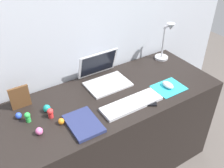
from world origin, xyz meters
TOP-DOWN VIEW (x-y plane):
  - ground_plane at (0.00, 0.00)m, footprint 6.00×6.00m
  - back_wall at (0.00, 0.35)m, footprint 2.76×0.05m
  - desk at (0.00, 0.00)m, footprint 1.56×0.61m
  - laptop at (0.06, 0.17)m, footprint 0.30×0.27m
  - keyboard at (0.07, -0.15)m, footprint 0.41×0.13m
  - mousepad at (0.40, -0.14)m, footprint 0.21×0.17m
  - mouse at (0.40, -0.13)m, footprint 0.06×0.10m
  - cell_phone at (0.21, -0.18)m, footprint 0.12×0.14m
  - desk_lamp at (0.64, 0.18)m, footprint 0.11×0.14m
  - notebook_pad at (-0.27, -0.15)m, footprint 0.17×0.24m
  - picture_frame at (-0.52, 0.20)m, footprint 0.12×0.02m
  - toy_figurine_teal at (-0.40, 0.07)m, footprint 0.05×0.05m
  - toy_figurine_red at (-0.40, 0.01)m, footprint 0.04×0.04m
  - toy_figurine_blue at (-0.57, 0.10)m, footprint 0.04×0.04m
  - toy_figurine_green at (-0.53, 0.05)m, footprint 0.03×0.03m
  - toy_figurine_orange at (-0.37, -0.08)m, footprint 0.04×0.04m
  - toy_figurine_pink at (-0.50, -0.09)m, footprint 0.04×0.04m

SIDE VIEW (x-z plane):
  - ground_plane at x=0.00m, z-range 0.00..0.00m
  - desk at x=0.00m, z-range 0.00..0.74m
  - mousepad at x=0.40m, z-range 0.74..0.74m
  - cell_phone at x=0.21m, z-range 0.74..0.75m
  - keyboard at x=0.07m, z-range 0.74..0.76m
  - notebook_pad at x=-0.27m, z-range 0.74..0.76m
  - toy_figurine_orange at x=-0.37m, z-range 0.74..0.78m
  - toy_figurine_blue at x=-0.57m, z-range 0.74..0.78m
  - mouse at x=0.40m, z-range 0.74..0.78m
  - toy_figurine_pink at x=-0.50m, z-range 0.74..0.79m
  - toy_figurine_teal at x=-0.40m, z-range 0.74..0.79m
  - toy_figurine_red at x=-0.40m, z-range 0.74..0.81m
  - toy_figurine_green at x=-0.53m, z-range 0.74..0.81m
  - back_wall at x=0.00m, z-range 0.00..1.56m
  - laptop at x=0.06m, z-range 0.69..0.90m
  - picture_frame at x=-0.52m, z-range 0.74..0.89m
  - desk_lamp at x=0.64m, z-range 0.73..1.06m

